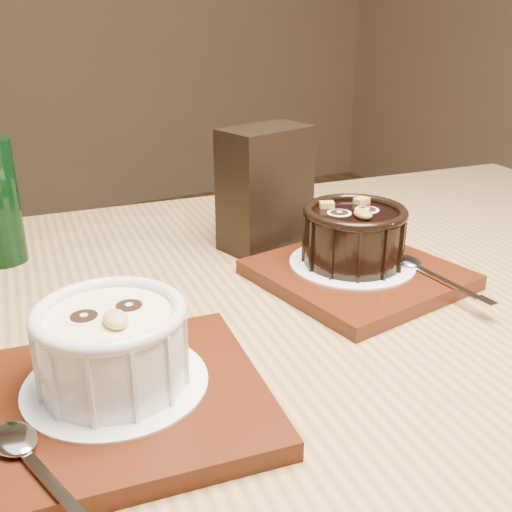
% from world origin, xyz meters
% --- Properties ---
extents(table, '(1.27, 0.92, 0.75)m').
position_xyz_m(table, '(-0.12, -0.25, 0.66)').
color(table, olive).
rests_on(table, ground).
extents(tray_left, '(0.20, 0.20, 0.01)m').
position_xyz_m(tray_left, '(-0.27, -0.31, 0.76)').
color(tray_left, '#451A0B').
rests_on(tray_left, table).
extents(doily_left, '(0.13, 0.13, 0.00)m').
position_xyz_m(doily_left, '(-0.28, -0.30, 0.77)').
color(doily_left, white).
rests_on(doily_left, tray_left).
extents(ramekin_white, '(0.11, 0.11, 0.06)m').
position_xyz_m(ramekin_white, '(-0.28, -0.30, 0.80)').
color(ramekin_white, silver).
rests_on(ramekin_white, doily_left).
extents(spoon_left, '(0.06, 0.14, 0.01)m').
position_xyz_m(spoon_left, '(-0.35, -0.37, 0.77)').
color(spoon_left, silver).
rests_on(spoon_left, tray_left).
extents(tray_right, '(0.20, 0.20, 0.01)m').
position_xyz_m(tray_right, '(-0.01, -0.21, 0.76)').
color(tray_right, '#451A0B').
rests_on(tray_right, table).
extents(doily_right, '(0.13, 0.13, 0.00)m').
position_xyz_m(doily_right, '(-0.01, -0.20, 0.77)').
color(doily_right, white).
rests_on(doily_right, tray_right).
extents(ramekin_dark, '(0.11, 0.11, 0.06)m').
position_xyz_m(ramekin_dark, '(-0.01, -0.20, 0.80)').
color(ramekin_dark, black).
rests_on(ramekin_dark, doily_right).
extents(spoon_right, '(0.03, 0.13, 0.01)m').
position_xyz_m(spoon_right, '(0.04, -0.26, 0.77)').
color(spoon_right, silver).
rests_on(spoon_right, tray_right).
extents(condiment_stand, '(0.11, 0.08, 0.14)m').
position_xyz_m(condiment_stand, '(-0.04, -0.08, 0.82)').
color(condiment_stand, black).
rests_on(condiment_stand, table).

